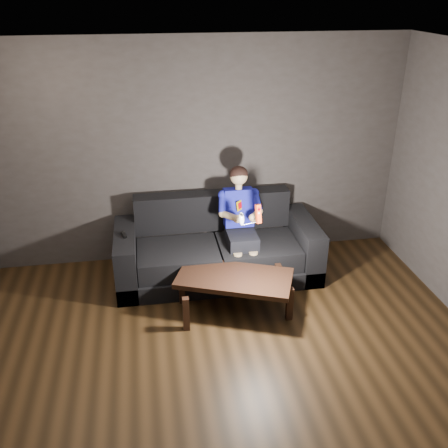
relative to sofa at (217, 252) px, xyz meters
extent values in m
plane|color=black|center=(-0.13, -1.95, -0.30)|extent=(5.00, 5.00, 0.00)
cube|color=#3A3432|center=(-0.13, 0.55, 1.05)|extent=(5.00, 0.04, 2.70)
cube|color=white|center=(-0.13, -1.95, 2.40)|extent=(5.00, 5.00, 0.02)
cube|color=black|center=(0.00, -0.03, -0.20)|extent=(2.36, 1.02, 0.20)
cube|color=black|center=(-0.47, -0.14, 0.03)|extent=(0.92, 0.72, 0.25)
cube|color=black|center=(0.47, -0.14, 0.03)|extent=(0.92, 0.72, 0.25)
cube|color=black|center=(0.00, 0.36, 0.38)|extent=(1.88, 0.24, 0.46)
cube|color=black|center=(-1.06, -0.03, 0.02)|extent=(0.24, 1.02, 0.64)
cube|color=black|center=(1.06, -0.03, 0.02)|extent=(0.24, 1.02, 0.64)
cube|color=black|center=(0.27, -0.16, 0.23)|extent=(0.34, 0.42, 0.16)
cube|color=#0D0E8C|center=(0.27, 0.06, 0.53)|extent=(0.34, 0.24, 0.47)
cube|color=#D5A700|center=(0.27, -0.04, 0.60)|extent=(0.10, 0.10, 0.11)
cube|color=#B60208|center=(0.27, -0.04, 0.60)|extent=(0.07, 0.07, 0.07)
cylinder|color=tan|center=(0.27, 0.06, 0.79)|extent=(0.08, 0.08, 0.07)
sphere|color=tan|center=(0.27, 0.06, 0.92)|extent=(0.20, 0.20, 0.20)
ellipsoid|color=black|center=(0.27, 0.07, 0.94)|extent=(0.21, 0.21, 0.18)
cylinder|color=#0D0E8C|center=(0.06, -0.01, 0.62)|extent=(0.09, 0.25, 0.21)
cylinder|color=#0D0E8C|center=(0.47, -0.01, 0.62)|extent=(0.09, 0.25, 0.21)
cylinder|color=tan|center=(0.12, -0.19, 0.57)|extent=(0.16, 0.26, 0.12)
cylinder|color=tan|center=(0.42, -0.19, 0.57)|extent=(0.16, 0.26, 0.12)
sphere|color=tan|center=(0.18, -0.30, 0.55)|extent=(0.09, 0.09, 0.09)
sphere|color=tan|center=(0.36, -0.30, 0.55)|extent=(0.09, 0.09, 0.09)
cylinder|color=tan|center=(0.18, -0.39, -0.02)|extent=(0.10, 0.10, 0.38)
cylinder|color=tan|center=(0.36, -0.39, -0.02)|extent=(0.10, 0.10, 0.38)
cube|color=red|center=(0.36, -0.54, 0.71)|extent=(0.07, 0.09, 0.21)
cube|color=#69000C|center=(0.36, -0.56, 0.77)|extent=(0.03, 0.02, 0.03)
cylinder|color=silver|center=(0.36, -0.56, 0.70)|extent=(0.02, 0.01, 0.02)
ellipsoid|color=silver|center=(0.18, -0.53, 0.67)|extent=(0.07, 0.10, 0.15)
cylinder|color=black|center=(0.18, -0.57, 0.72)|extent=(0.03, 0.01, 0.03)
cube|color=black|center=(-1.06, -0.09, 0.36)|extent=(0.07, 0.15, 0.03)
cube|color=black|center=(-1.06, -0.04, 0.37)|extent=(0.02, 0.02, 0.00)
cube|color=black|center=(0.07, -0.79, 0.11)|extent=(1.32, 0.99, 0.05)
cube|color=black|center=(-0.47, -1.03, -0.11)|extent=(0.06, 0.06, 0.38)
cube|color=black|center=(0.60, -1.03, -0.11)|extent=(0.06, 0.06, 0.38)
cube|color=black|center=(-0.47, -0.55, -0.11)|extent=(0.06, 0.06, 0.38)
cube|color=black|center=(0.60, -0.55, -0.11)|extent=(0.06, 0.06, 0.38)
camera|label=1|loc=(-0.77, -5.15, 2.88)|focal=40.00mm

